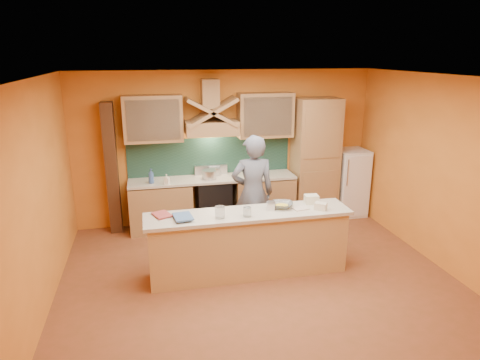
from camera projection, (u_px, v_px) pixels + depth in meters
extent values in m
cube|color=brown|center=(260.00, 282.00, 5.99)|extent=(5.50, 5.00, 0.01)
cube|color=white|center=(263.00, 77.00, 5.18)|extent=(5.50, 5.00, 0.01)
cube|color=orange|center=(226.00, 147.00, 7.92)|extent=(5.50, 0.02, 2.80)
cube|color=orange|center=(349.00, 285.00, 3.25)|extent=(5.50, 0.02, 2.80)
cube|color=orange|center=(36.00, 203.00, 5.01)|extent=(0.02, 5.00, 2.80)
cube|color=orange|center=(445.00, 175.00, 6.16)|extent=(0.02, 5.00, 2.80)
cube|color=#A67B4C|center=(161.00, 207.00, 7.66)|extent=(1.10, 0.60, 0.86)
cube|color=#A67B4C|center=(263.00, 199.00, 8.06)|extent=(1.10, 0.60, 0.86)
cube|color=beige|center=(213.00, 179.00, 7.72)|extent=(3.00, 0.62, 0.04)
cube|color=black|center=(213.00, 202.00, 7.85)|extent=(0.60, 0.58, 0.90)
cube|color=#19382E|center=(210.00, 156.00, 7.89)|extent=(3.00, 0.03, 0.70)
cube|color=#A67B4C|center=(212.00, 128.00, 7.51)|extent=(0.92, 0.50, 0.24)
cube|color=#A67B4C|center=(210.00, 94.00, 7.43)|extent=(0.30, 0.30, 0.50)
cube|color=#A67B4C|center=(153.00, 119.00, 7.31)|extent=(1.00, 0.35, 0.80)
cube|color=#A67B4C|center=(265.00, 115.00, 7.73)|extent=(1.00, 0.35, 0.80)
cube|color=#A67B4C|center=(315.00, 160.00, 8.06)|extent=(0.80, 0.60, 2.30)
cube|color=white|center=(349.00, 182.00, 8.36)|extent=(0.58, 0.60, 1.30)
cube|color=#472816|center=(112.00, 169.00, 7.43)|extent=(0.20, 0.30, 2.30)
cube|color=tan|center=(248.00, 245.00, 6.12)|extent=(2.80, 0.55, 0.88)
cube|color=beige|center=(249.00, 214.00, 5.98)|extent=(2.90, 0.62, 0.05)
imported|color=slate|center=(253.00, 193.00, 6.78)|extent=(0.71, 0.49, 1.89)
cylinder|color=silver|center=(209.00, 176.00, 7.63)|extent=(0.31, 0.31, 0.16)
cylinder|color=silver|center=(215.00, 172.00, 7.86)|extent=(0.26, 0.26, 0.15)
imported|color=silver|center=(167.00, 179.00, 7.30)|extent=(0.11, 0.11, 0.18)
imported|color=#375898|center=(151.00, 176.00, 7.35)|extent=(0.14, 0.14, 0.26)
imported|color=silver|center=(252.00, 174.00, 7.79)|extent=(0.28, 0.28, 0.08)
cube|color=silver|center=(256.00, 171.00, 7.95)|extent=(0.28, 0.22, 0.10)
imported|color=#A13C39|center=(155.00, 216.00, 5.79)|extent=(0.29, 0.34, 0.03)
imported|color=#456798|center=(174.00, 218.00, 5.68)|extent=(0.28, 0.35, 0.02)
cylinder|color=silver|center=(220.00, 212.00, 5.76)|extent=(0.14, 0.14, 0.16)
cylinder|color=silver|center=(247.00, 212.00, 5.81)|extent=(0.14, 0.14, 0.13)
cube|color=silver|center=(271.00, 206.00, 6.07)|extent=(0.14, 0.14, 0.09)
imported|color=silver|center=(282.00, 205.00, 6.15)|extent=(0.40, 0.40, 0.08)
cube|color=beige|center=(300.00, 208.00, 6.11)|extent=(0.24, 0.20, 0.01)
cube|color=beige|center=(311.00, 199.00, 6.32)|extent=(0.21, 0.17, 0.13)
cube|color=beige|center=(321.00, 206.00, 6.07)|extent=(0.21, 0.20, 0.10)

